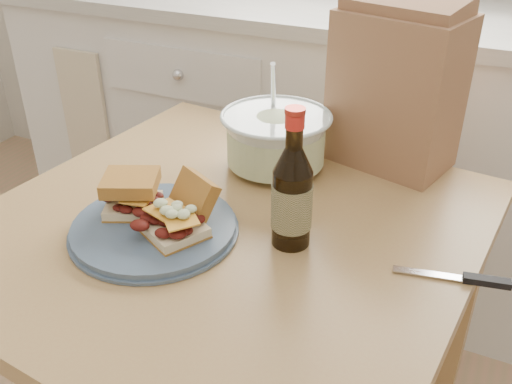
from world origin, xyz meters
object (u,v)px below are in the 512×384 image
at_px(coleslaw_bowl, 276,142).
at_px(paper_bag, 396,91).
at_px(dining_table, 227,267).
at_px(beer_bottle, 292,196).
at_px(plate, 154,228).

distance_m(coleslaw_bowl, paper_bag, 0.27).
relative_size(dining_table, coleslaw_bowl, 4.09).
height_order(coleslaw_bowl, paper_bag, paper_bag).
relative_size(dining_table, beer_bottle, 3.84).
xyz_separation_m(plate, paper_bag, (0.31, 0.46, 0.15)).
height_order(plate, beer_bottle, beer_bottle).
relative_size(dining_table, plate, 3.28).
xyz_separation_m(beer_bottle, paper_bag, (0.08, 0.38, 0.07)).
height_order(dining_table, beer_bottle, beer_bottle).
bearing_deg(beer_bottle, coleslaw_bowl, 117.31).
height_order(coleslaw_bowl, beer_bottle, beer_bottle).
bearing_deg(plate, dining_table, 41.71).
bearing_deg(paper_bag, coleslaw_bowl, -133.31).
xyz_separation_m(coleslaw_bowl, beer_bottle, (0.14, -0.25, 0.03)).
bearing_deg(plate, coleslaw_bowl, 73.60).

